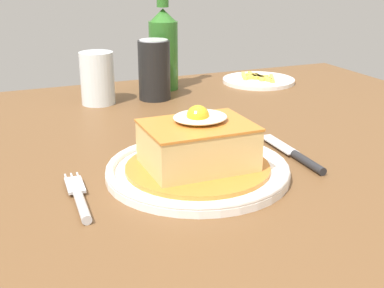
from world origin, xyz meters
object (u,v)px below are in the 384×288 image
Objects in this scene: beer_bottle_green at (163,45)px; fork at (80,199)px; drinking_glass at (98,82)px; side_plate_fries at (258,80)px; main_plate at (198,170)px; soda_can at (154,70)px; knife at (299,157)px.

fork is at bearing -119.86° from beer_bottle_green.
drinking_glass reaches higher than side_plate_fries.
beer_bottle_green is 0.19m from drinking_glass.
beer_bottle_green reaches higher than fork.
side_plate_fries reaches higher than fork.
main_plate is 0.42m from soda_can.
beer_bottle_green is at bearing 75.41° from main_plate.
side_plate_fries is at bearing -7.21° from beer_bottle_green.
knife is 1.57× the size of drinking_glass.
fork is 0.33m from knife.
soda_can is 0.10m from beer_bottle_green.
side_plate_fries is at bearing 67.27° from knife.
beer_bottle_green is (0.29, 0.51, 0.09)m from fork.
beer_bottle_green is at bearing 57.78° from soda_can.
side_plate_fries is (0.39, 0.04, -0.04)m from drinking_glass.
drinking_glass is (0.13, 0.44, 0.04)m from fork.
fork is 1.35× the size of drinking_glass.
fork is at bearing -172.37° from main_plate.
fork is 0.60m from beer_bottle_green.
soda_can is 0.29m from side_plate_fries.
fork is 0.83× the size of side_plate_fries.
main_plate reaches higher than side_plate_fries.
drinking_glass is at bearing 115.05° from knife.
knife is 0.50m from beer_bottle_green.
soda_can is (-0.08, 0.42, 0.06)m from knife.
knife is (0.33, 0.02, 0.00)m from fork.
side_plate_fries is at bearing 42.76° from fork.
drinking_glass is 0.62× the size of side_plate_fries.
fork is at bearing -137.24° from side_plate_fries.
beer_bottle_green is 1.56× the size of side_plate_fries.
knife is at bearing -1.95° from main_plate.
main_plate is at bearing -104.59° from beer_bottle_green.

